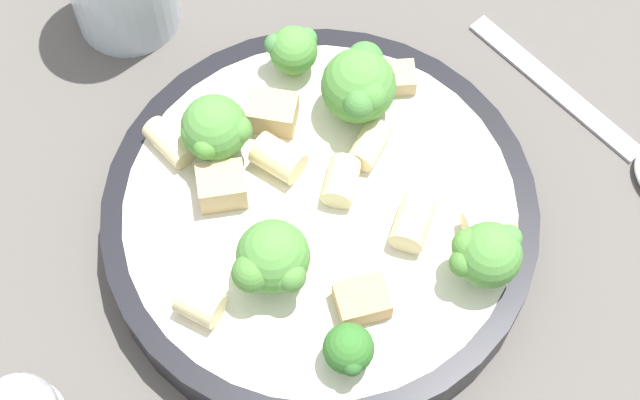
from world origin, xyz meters
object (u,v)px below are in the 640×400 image
object	(u,v)px
chicken_chunk_1	(362,300)
chicken_chunk_0	(222,186)
rigatoni_0	(169,143)
broccoli_floret_3	(486,254)
broccoli_floret_1	(354,349)
broccoli_floret_5	(214,129)
rigatoni_3	(341,181)
chicken_chunk_3	(272,112)
rigatoni_6	(412,223)
rigatoni_4	(369,145)
rigatoni_5	(278,158)
broccoli_floret_0	(292,50)
pasta_bowl	(320,219)
broccoli_floret_4	(272,261)
chicken_chunk_2	(400,78)
broccoli_floret_2	(360,85)
rigatoni_1	(200,303)
rigatoni_2	(489,225)

from	to	relation	value
chicken_chunk_1	chicken_chunk_0	bearing A→B (deg)	129.71
rigatoni_0	chicken_chunk_0	size ratio (longest dim) A/B	1.16
broccoli_floret_3	broccoli_floret_1	bearing A→B (deg)	-153.82
broccoli_floret_5	rigatoni_3	size ratio (longest dim) A/B	1.72
chicken_chunk_1	chicken_chunk_3	distance (m)	0.11
chicken_chunk_1	rigatoni_6	bearing A→B (deg)	48.31
rigatoni_4	rigatoni_5	bearing A→B (deg)	-178.77
broccoli_floret_0	rigatoni_5	distance (m)	0.06
rigatoni_5	rigatoni_6	size ratio (longest dim) A/B	0.98
pasta_bowl	rigatoni_4	world-z (taller)	rigatoni_4
broccoli_floret_4	rigatoni_3	bearing A→B (deg)	46.89
chicken_chunk_0	chicken_chunk_2	size ratio (longest dim) A/B	1.44
broccoli_floret_1	chicken_chunk_2	world-z (taller)	broccoli_floret_1
broccoli_floret_0	chicken_chunk_0	xyz separation A→B (m)	(-0.05, -0.07, -0.01)
broccoli_floret_2	chicken_chunk_0	xyz separation A→B (m)	(-0.08, -0.04, -0.01)
rigatoni_1	rigatoni_5	world-z (taller)	same
broccoli_floret_5	rigatoni_3	distance (m)	0.07
rigatoni_5	rigatoni_6	world-z (taller)	same
rigatoni_6	rigatoni_0	bearing A→B (deg)	149.96
pasta_bowl	chicken_chunk_3	size ratio (longest dim) A/B	8.82
rigatoni_2	chicken_chunk_0	distance (m)	0.14
broccoli_floret_2	broccoli_floret_4	size ratio (longest dim) A/B	1.13
broccoli_floret_1	rigatoni_0	world-z (taller)	broccoli_floret_1
chicken_chunk_0	chicken_chunk_3	distance (m)	0.05
rigatoni_3	chicken_chunk_2	bearing A→B (deg)	53.90
broccoli_floret_0	rigatoni_1	distance (m)	0.15
chicken_chunk_1	rigatoni_0	bearing A→B (deg)	129.05
rigatoni_6	chicken_chunk_2	size ratio (longest dim) A/B	1.54
broccoli_floret_5	rigatoni_3	world-z (taller)	broccoli_floret_5
broccoli_floret_5	rigatoni_2	distance (m)	0.15
broccoli_floret_1	rigatoni_0	distance (m)	0.15
broccoli_floret_3	broccoli_floret_5	xyz separation A→B (m)	(-0.12, 0.09, 0.00)
rigatoni_3	chicken_chunk_3	xyz separation A→B (m)	(-0.03, 0.05, 0.00)
broccoli_floret_3	rigatoni_5	size ratio (longest dim) A/B	1.50
broccoli_floret_1	broccoli_floret_4	size ratio (longest dim) A/B	0.71
rigatoni_4	chicken_chunk_1	world-z (taller)	same
broccoli_floret_4	rigatoni_0	xyz separation A→B (m)	(-0.04, 0.08, -0.02)
broccoli_floret_5	chicken_chunk_0	distance (m)	0.03
rigatoni_1	chicken_chunk_1	distance (m)	0.08
broccoli_floret_3	rigatoni_1	distance (m)	0.14
rigatoni_2	rigatoni_4	size ratio (longest dim) A/B	0.97
broccoli_floret_2	rigatoni_5	size ratio (longest dim) A/B	1.76
broccoli_floret_5	chicken_chunk_1	xyz separation A→B (m)	(0.06, -0.10, -0.02)
rigatoni_0	rigatoni_6	size ratio (longest dim) A/B	1.08
broccoli_floret_0	chicken_chunk_0	world-z (taller)	broccoli_floret_0
broccoli_floret_2	broccoli_floret_4	world-z (taller)	broccoli_floret_2
rigatoni_5	rigatoni_3	bearing A→B (deg)	-31.31
broccoli_floret_2	rigatoni_6	distance (m)	0.08
rigatoni_2	broccoli_floret_3	bearing A→B (deg)	-112.16
broccoli_floret_5	chicken_chunk_3	world-z (taller)	broccoli_floret_5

